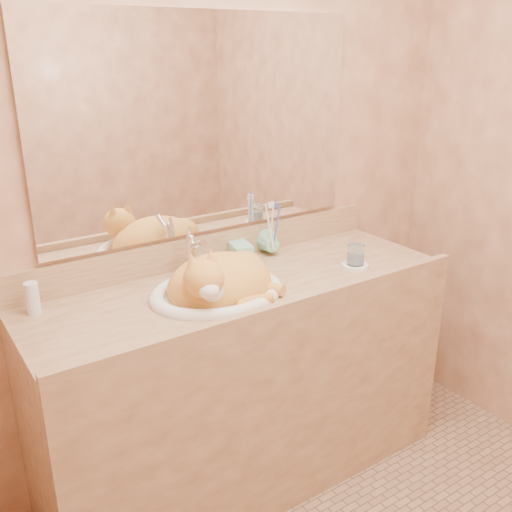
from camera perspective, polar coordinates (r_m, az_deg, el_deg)
wall_back at (r=2.20m, az=-5.20°, el=9.21°), size 2.40×0.02×2.50m
vanity_counter at (r=2.29m, az=-1.11°, el=-12.62°), size 1.60×0.55×0.85m
mirror at (r=2.16m, az=-5.16°, el=12.80°), size 1.30×0.02×0.80m
sink_basin at (r=1.99m, az=-3.96°, el=-1.83°), size 0.53×0.46×0.15m
faucet at (r=2.13m, az=-6.46°, el=0.13°), size 0.07×0.13×0.18m
cat at (r=1.98m, az=-3.67°, el=-2.34°), size 0.41×0.35×0.21m
soap_dispenser at (r=2.23m, az=-1.08°, el=1.02°), size 0.09×0.09×0.17m
toothbrush_cup at (r=2.33m, az=1.72°, el=0.92°), size 0.12×0.12×0.09m
toothbrushes at (r=2.30m, az=1.74°, el=3.14°), size 0.04×0.04×0.24m
saucer at (r=2.28m, az=9.87°, el=-0.92°), size 0.11×0.11×0.01m
water_glass at (r=2.27m, az=9.94°, el=0.13°), size 0.07×0.07×0.08m
lotion_bottle at (r=1.99m, az=-21.46°, el=-3.95°), size 0.04×0.04×0.11m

